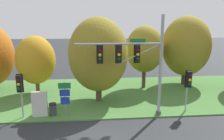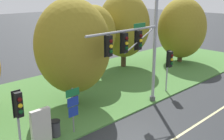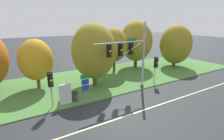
{
  "view_description": "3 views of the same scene",
  "coord_description": "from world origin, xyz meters",
  "px_view_note": "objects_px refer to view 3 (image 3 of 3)",
  "views": [
    {
      "loc": [
        0.05,
        -12.1,
        6.98
      ],
      "look_at": [
        1.49,
        3.77,
        3.42
      ],
      "focal_mm": 35.0,
      "sensor_mm": 36.0,
      "label": 1
    },
    {
      "loc": [
        -10.45,
        -8.55,
        7.93
      ],
      "look_at": [
        2.57,
        4.69,
        2.5
      ],
      "focal_mm": 45.0,
      "sensor_mm": 36.0,
      "label": 2
    },
    {
      "loc": [
        -7.89,
        -11.54,
        7.56
      ],
      "look_at": [
        1.53,
        4.02,
        2.4
      ],
      "focal_mm": 28.0,
      "sensor_mm": 36.0,
      "label": 3
    }
  ],
  "objects_px": {
    "traffic_signal_mast": "(130,53)",
    "tree_tall_centre": "(114,45)",
    "tree_furthest_back": "(176,44)",
    "tree_behind_signpost": "(36,60)",
    "tree_mid_verge": "(94,51)",
    "trash_bin": "(75,96)",
    "pedestrian_signal_further_along": "(51,82)",
    "tree_right_far": "(136,41)",
    "info_kiosk": "(65,94)",
    "pedestrian_signal_near_kerb": "(156,64)",
    "route_sign_post": "(85,84)"
  },
  "relations": [
    {
      "from": "pedestrian_signal_near_kerb",
      "to": "route_sign_post",
      "type": "distance_m",
      "value": 9.27
    },
    {
      "from": "tree_furthest_back",
      "to": "info_kiosk",
      "type": "height_order",
      "value": "tree_furthest_back"
    },
    {
      "from": "pedestrian_signal_near_kerb",
      "to": "tree_furthest_back",
      "type": "xyz_separation_m",
      "value": [
        8.86,
        4.55,
        1.27
      ]
    },
    {
      "from": "pedestrian_signal_further_along",
      "to": "tree_tall_centre",
      "type": "height_order",
      "value": "tree_tall_centre"
    },
    {
      "from": "tree_right_far",
      "to": "traffic_signal_mast",
      "type": "bearing_deg",
      "value": -132.21
    },
    {
      "from": "trash_bin",
      "to": "tree_tall_centre",
      "type": "bearing_deg",
      "value": 37.26
    },
    {
      "from": "route_sign_post",
      "to": "tree_furthest_back",
      "type": "distance_m",
      "value": 18.78
    },
    {
      "from": "tree_behind_signpost",
      "to": "tree_mid_verge",
      "type": "relative_size",
      "value": 0.77
    },
    {
      "from": "traffic_signal_mast",
      "to": "tree_tall_centre",
      "type": "bearing_deg",
      "value": 71.38
    },
    {
      "from": "trash_bin",
      "to": "info_kiosk",
      "type": "bearing_deg",
      "value": -174.62
    },
    {
      "from": "tree_furthest_back",
      "to": "info_kiosk",
      "type": "xyz_separation_m",
      "value": [
        -19.99,
        -4.34,
        -2.73
      ]
    },
    {
      "from": "tree_tall_centre",
      "to": "tree_mid_verge",
      "type": "bearing_deg",
      "value": -144.48
    },
    {
      "from": "info_kiosk",
      "to": "tree_tall_centre",
      "type": "bearing_deg",
      "value": 34.81
    },
    {
      "from": "pedestrian_signal_further_along",
      "to": "tree_right_far",
      "type": "height_order",
      "value": "tree_right_far"
    },
    {
      "from": "info_kiosk",
      "to": "trash_bin",
      "type": "bearing_deg",
      "value": 5.38
    },
    {
      "from": "tree_tall_centre",
      "to": "trash_bin",
      "type": "distance_m",
      "value": 11.14
    },
    {
      "from": "tree_right_far",
      "to": "tree_furthest_back",
      "type": "relative_size",
      "value": 1.09
    },
    {
      "from": "traffic_signal_mast",
      "to": "tree_furthest_back",
      "type": "xyz_separation_m",
      "value": [
        13.03,
        4.83,
        -0.53
      ]
    },
    {
      "from": "traffic_signal_mast",
      "to": "tree_tall_centre",
      "type": "height_order",
      "value": "traffic_signal_mast"
    },
    {
      "from": "pedestrian_signal_further_along",
      "to": "tree_tall_centre",
      "type": "xyz_separation_m",
      "value": [
        10.52,
        6.72,
        1.67
      ]
    },
    {
      "from": "tree_right_far",
      "to": "info_kiosk",
      "type": "distance_m",
      "value": 16.25
    },
    {
      "from": "pedestrian_signal_further_along",
      "to": "route_sign_post",
      "type": "relative_size",
      "value": 1.24
    },
    {
      "from": "tree_behind_signpost",
      "to": "tree_mid_verge",
      "type": "xyz_separation_m",
      "value": [
        5.89,
        -2.55,
        0.83
      ]
    },
    {
      "from": "tree_mid_verge",
      "to": "trash_bin",
      "type": "relative_size",
      "value": 7.84
    },
    {
      "from": "tree_mid_verge",
      "to": "tree_right_far",
      "type": "xyz_separation_m",
      "value": [
        9.67,
        4.39,
        0.15
      ]
    },
    {
      "from": "tree_furthest_back",
      "to": "traffic_signal_mast",
      "type": "bearing_deg",
      "value": -159.68
    },
    {
      "from": "trash_bin",
      "to": "tree_mid_verge",
      "type": "bearing_deg",
      "value": 39.54
    },
    {
      "from": "tree_behind_signpost",
      "to": "tree_right_far",
      "type": "distance_m",
      "value": 15.7
    },
    {
      "from": "traffic_signal_mast",
      "to": "tree_tall_centre",
      "type": "relative_size",
      "value": 1.13
    },
    {
      "from": "pedestrian_signal_near_kerb",
      "to": "info_kiosk",
      "type": "xyz_separation_m",
      "value": [
        -11.13,
        0.21,
        -1.46
      ]
    },
    {
      "from": "tree_furthest_back",
      "to": "trash_bin",
      "type": "height_order",
      "value": "tree_furthest_back"
    },
    {
      "from": "tree_tall_centre",
      "to": "tree_furthest_back",
      "type": "bearing_deg",
      "value": -11.28
    },
    {
      "from": "route_sign_post",
      "to": "tree_right_far",
      "type": "xyz_separation_m",
      "value": [
        12.21,
        7.65,
        2.59
      ]
    },
    {
      "from": "route_sign_post",
      "to": "tree_tall_centre",
      "type": "xyz_separation_m",
      "value": [
        7.41,
        6.74,
        2.4
      ]
    },
    {
      "from": "tree_mid_verge",
      "to": "tree_behind_signpost",
      "type": "bearing_deg",
      "value": 156.62
    },
    {
      "from": "tree_behind_signpost",
      "to": "tree_tall_centre",
      "type": "height_order",
      "value": "tree_tall_centre"
    },
    {
      "from": "pedestrian_signal_further_along",
      "to": "tree_mid_verge",
      "type": "xyz_separation_m",
      "value": [
        5.64,
        3.24,
        1.7
      ]
    },
    {
      "from": "route_sign_post",
      "to": "tree_behind_signpost",
      "type": "relative_size",
      "value": 0.47
    },
    {
      "from": "route_sign_post",
      "to": "tree_tall_centre",
      "type": "distance_m",
      "value": 10.3
    },
    {
      "from": "traffic_signal_mast",
      "to": "tree_furthest_back",
      "type": "relative_size",
      "value": 1.07
    },
    {
      "from": "traffic_signal_mast",
      "to": "pedestrian_signal_near_kerb",
      "type": "xyz_separation_m",
      "value": [
        4.17,
        0.28,
        -1.8
      ]
    },
    {
      "from": "tree_mid_verge",
      "to": "tree_furthest_back",
      "type": "distance_m",
      "value": 15.62
    },
    {
      "from": "tree_right_far",
      "to": "tree_behind_signpost",
      "type": "bearing_deg",
      "value": -173.24
    },
    {
      "from": "tree_mid_verge",
      "to": "info_kiosk",
      "type": "relative_size",
      "value": 3.84
    },
    {
      "from": "traffic_signal_mast",
      "to": "info_kiosk",
      "type": "height_order",
      "value": "traffic_signal_mast"
    },
    {
      "from": "info_kiosk",
      "to": "route_sign_post",
      "type": "bearing_deg",
      "value": -8.19
    },
    {
      "from": "pedestrian_signal_near_kerb",
      "to": "tree_right_far",
      "type": "relative_size",
      "value": 0.44
    },
    {
      "from": "tree_tall_centre",
      "to": "tree_right_far",
      "type": "xyz_separation_m",
      "value": [
        4.79,
        0.91,
        0.19
      ]
    },
    {
      "from": "tree_tall_centre",
      "to": "tree_right_far",
      "type": "bearing_deg",
      "value": 10.77
    },
    {
      "from": "info_kiosk",
      "to": "pedestrian_signal_further_along",
      "type": "bearing_deg",
      "value": -168.49
    }
  ]
}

